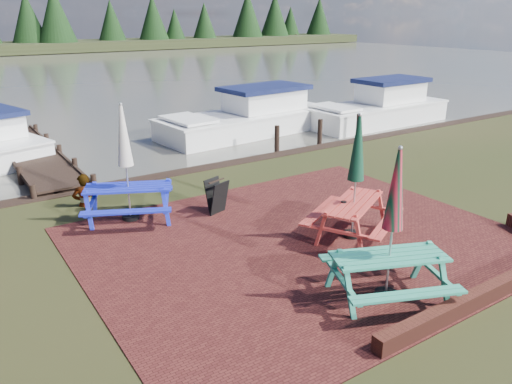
{
  "coord_description": "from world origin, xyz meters",
  "views": [
    {
      "loc": [
        -6.21,
        -6.61,
        4.64
      ],
      "look_at": [
        -0.61,
        1.87,
        1.0
      ],
      "focal_mm": 35.0,
      "sensor_mm": 36.0,
      "label": 1
    }
  ],
  "objects_px": {
    "picnic_table_teal": "(390,249)",
    "picnic_table_blue": "(127,181)",
    "picnic_table_red": "(354,196)",
    "boat_near": "(251,119)",
    "person": "(82,175)",
    "jetty": "(34,154)",
    "boat_far": "(379,109)",
    "chalkboard": "(217,196)"
  },
  "relations": [
    {
      "from": "picnic_table_red",
      "to": "picnic_table_blue",
      "type": "height_order",
      "value": "picnic_table_blue"
    },
    {
      "from": "jetty",
      "to": "person",
      "type": "distance_m",
      "value": 5.59
    },
    {
      "from": "picnic_table_teal",
      "to": "picnic_table_red",
      "type": "xyz_separation_m",
      "value": [
        1.25,
        2.15,
        0.01
      ]
    },
    {
      "from": "picnic_table_blue",
      "to": "boat_near",
      "type": "relative_size",
      "value": 0.34
    },
    {
      "from": "picnic_table_red",
      "to": "jetty",
      "type": "distance_m",
      "value": 11.65
    },
    {
      "from": "boat_far",
      "to": "boat_near",
      "type": "bearing_deg",
      "value": 73.53
    },
    {
      "from": "picnic_table_red",
      "to": "boat_far",
      "type": "distance_m",
      "value": 13.43
    },
    {
      "from": "picnic_table_teal",
      "to": "picnic_table_red",
      "type": "height_order",
      "value": "picnic_table_red"
    },
    {
      "from": "picnic_table_red",
      "to": "boat_near",
      "type": "distance_m",
      "value": 11.23
    },
    {
      "from": "picnic_table_teal",
      "to": "chalkboard",
      "type": "bearing_deg",
      "value": 118.14
    },
    {
      "from": "jetty",
      "to": "boat_far",
      "type": "bearing_deg",
      "value": -7.27
    },
    {
      "from": "picnic_table_blue",
      "to": "person",
      "type": "relative_size",
      "value": 1.65
    },
    {
      "from": "person",
      "to": "jetty",
      "type": "bearing_deg",
      "value": -74.34
    },
    {
      "from": "picnic_table_teal",
      "to": "boat_near",
      "type": "xyz_separation_m",
      "value": [
        5.36,
        12.59,
        -0.5
      ]
    },
    {
      "from": "jetty",
      "to": "person",
      "type": "relative_size",
      "value": 5.44
    },
    {
      "from": "picnic_table_teal",
      "to": "picnic_table_blue",
      "type": "height_order",
      "value": "picnic_table_blue"
    },
    {
      "from": "picnic_table_blue",
      "to": "boat_near",
      "type": "distance_m",
      "value": 10.38
    },
    {
      "from": "boat_far",
      "to": "picnic_table_red",
      "type": "bearing_deg",
      "value": 129.67
    },
    {
      "from": "boat_near",
      "to": "picnic_table_blue",
      "type": "bearing_deg",
      "value": 125.63
    },
    {
      "from": "picnic_table_red",
      "to": "person",
      "type": "xyz_separation_m",
      "value": [
        -4.36,
        5.15,
        -0.12
      ]
    },
    {
      "from": "picnic_table_red",
      "to": "chalkboard",
      "type": "relative_size",
      "value": 3.24
    },
    {
      "from": "chalkboard",
      "to": "jetty",
      "type": "xyz_separation_m",
      "value": [
        -2.79,
        7.82,
        -0.32
      ]
    },
    {
      "from": "chalkboard",
      "to": "picnic_table_teal",
      "type": "bearing_deg",
      "value": -102.32
    },
    {
      "from": "jetty",
      "to": "boat_near",
      "type": "height_order",
      "value": "boat_near"
    },
    {
      "from": "picnic_table_blue",
      "to": "boat_near",
      "type": "bearing_deg",
      "value": 66.39
    },
    {
      "from": "picnic_table_blue",
      "to": "boat_far",
      "type": "relative_size",
      "value": 0.38
    },
    {
      "from": "picnic_table_blue",
      "to": "picnic_table_teal",
      "type": "bearing_deg",
      "value": -41.58
    },
    {
      "from": "picnic_table_teal",
      "to": "jetty",
      "type": "xyz_separation_m",
      "value": [
        -3.31,
        12.84,
        -0.82
      ]
    },
    {
      "from": "boat_near",
      "to": "boat_far",
      "type": "bearing_deg",
      "value": -110.48
    },
    {
      "from": "picnic_table_red",
      "to": "boat_far",
      "type": "xyz_separation_m",
      "value": [
        10.12,
        8.82,
        -0.49
      ]
    },
    {
      "from": "picnic_table_blue",
      "to": "person",
      "type": "distance_m",
      "value": 1.65
    },
    {
      "from": "boat_near",
      "to": "person",
      "type": "distance_m",
      "value": 9.99
    },
    {
      "from": "picnic_table_red",
      "to": "boat_near",
      "type": "xyz_separation_m",
      "value": [
        4.11,
        10.44,
        -0.52
      ]
    },
    {
      "from": "picnic_table_teal",
      "to": "boat_near",
      "type": "distance_m",
      "value": 13.69
    },
    {
      "from": "picnic_table_red",
      "to": "picnic_table_teal",
      "type": "bearing_deg",
      "value": -148.47
    },
    {
      "from": "picnic_table_blue",
      "to": "boat_near",
      "type": "height_order",
      "value": "picnic_table_blue"
    },
    {
      "from": "boat_near",
      "to": "jetty",
      "type": "bearing_deg",
      "value": 82.95
    },
    {
      "from": "picnic_table_teal",
      "to": "boat_near",
      "type": "height_order",
      "value": "picnic_table_teal"
    },
    {
      "from": "picnic_table_red",
      "to": "boat_near",
      "type": "bearing_deg",
      "value": 40.26
    },
    {
      "from": "picnic_table_teal",
      "to": "person",
      "type": "xyz_separation_m",
      "value": [
        -3.1,
        7.3,
        -0.1
      ]
    },
    {
      "from": "jetty",
      "to": "boat_far",
      "type": "distance_m",
      "value": 14.81
    },
    {
      "from": "picnic_table_teal",
      "to": "picnic_table_blue",
      "type": "distance_m",
      "value": 6.29
    }
  ]
}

